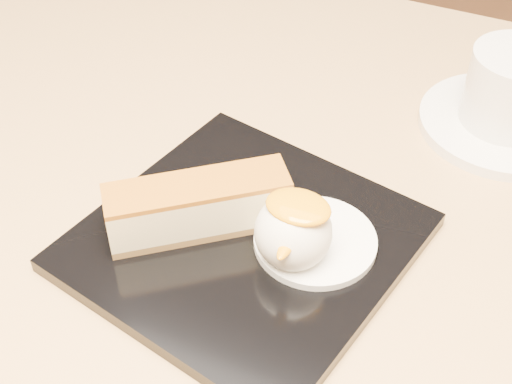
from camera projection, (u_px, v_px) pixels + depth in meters
The scene contains 8 objects.
table at pixel (229, 331), 0.67m from camera, with size 0.80×0.80×0.72m.
dessert_plate at pixel (245, 242), 0.53m from camera, with size 0.22×0.22×0.01m, color black.
cheesecake at pixel (198, 206), 0.52m from camera, with size 0.13×0.11×0.04m.
cream_smear at pixel (315, 241), 0.52m from camera, with size 0.09×0.09×0.01m, color white.
ice_cream_scoop at pixel (293, 232), 0.49m from camera, with size 0.05×0.05×0.05m, color white.
mango_sauce at pixel (298, 207), 0.48m from camera, with size 0.05×0.04×0.01m, color orange.
mint_sprig at pixel (292, 203), 0.54m from camera, with size 0.04×0.03×0.00m.
saucer at pixel (503, 123), 0.64m from camera, with size 0.15×0.15×0.01m, color white.
Camera 1 is at (0.19, -0.35, 1.11)m, focal length 50.00 mm.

